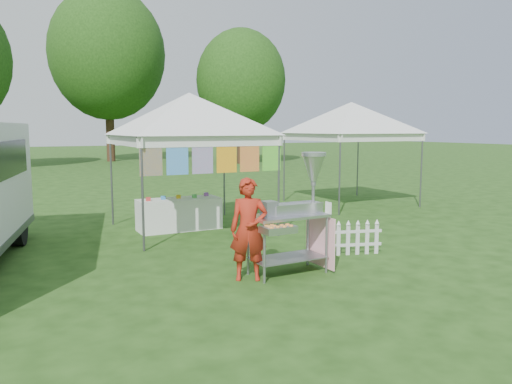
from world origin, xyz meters
TOP-DOWN VIEW (x-y plane):
  - ground at (0.00, 0.00)m, footprint 120.00×120.00m
  - canopy_main at (0.00, 3.49)m, footprint 4.24×4.24m
  - canopy_right at (5.50, 5.00)m, footprint 4.24×4.24m
  - tree_mid at (3.00, 28.00)m, footprint 7.60×7.60m
  - tree_right at (10.00, 22.00)m, footprint 5.60×5.60m
  - donut_cart at (0.39, -0.36)m, footprint 1.34×0.95m
  - vendor at (-0.47, -0.36)m, footprint 0.66×0.56m
  - picket_fence at (1.74, 0.14)m, footprint 1.22×0.38m
  - display_table at (-0.21, 3.67)m, footprint 1.80×0.70m

SIDE VIEW (x-z plane):
  - ground at x=0.00m, z-range 0.00..0.00m
  - picket_fence at x=1.74m, z-range 0.01..0.57m
  - display_table at x=-0.21m, z-range 0.00..0.70m
  - vendor at x=-0.47m, z-range 0.00..1.53m
  - donut_cart at x=0.39m, z-range 0.17..2.03m
  - canopy_main at x=0.00m, z-range 1.26..4.71m
  - canopy_right at x=5.50m, z-range 1.27..4.72m
  - tree_right at x=10.00m, z-range 0.97..9.39m
  - tree_mid at x=3.00m, z-range 1.38..12.90m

